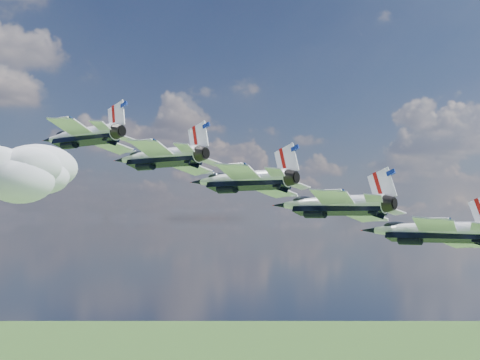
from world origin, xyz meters
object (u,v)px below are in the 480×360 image
jet_1 (157,157)px  jet_2 (240,180)px  jet_0 (80,136)px  jet_3 (329,205)px  jet_4 (426,231)px

jet_1 → jet_2: (7.05, -7.15, -2.82)m
jet_0 → jet_3: jet_0 is taller
jet_3 → jet_4: (7.05, -7.15, -2.82)m
jet_2 → jet_3: bearing=-66.1°
jet_2 → jet_4: jet_2 is taller
jet_4 → jet_0: bearing=113.9°
jet_0 → jet_4: bearing=-66.1°
jet_2 → jet_4: size_ratio=1.00×
jet_0 → jet_3: bearing=-66.1°
jet_0 → jet_3: size_ratio=1.00×
jet_1 → jet_3: bearing=-66.1°
jet_1 → jet_2: size_ratio=1.00×
jet_3 → jet_2: bearing=113.9°
jet_2 → jet_3: size_ratio=1.00×
jet_1 → jet_4: 31.28m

